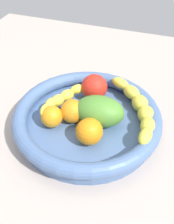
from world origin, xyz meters
The scene contains 9 objects.
kitchen_counter centered at (0.00, 0.00, 1.50)cm, with size 120.00×120.00×3.00cm, color #B0A197.
fruit_bowl centered at (0.00, 0.00, 6.12)cm, with size 36.42×36.42×6.04cm.
banana_draped_left centered at (3.86, 7.59, 8.14)cm, with size 17.39×10.63×4.29cm.
banana_draped_right centered at (5.86, -11.63, 8.32)cm, with size 22.47×14.79×4.57cm.
orange_front centered at (-0.79, 3.46, 8.38)cm, with size 5.91×5.91×5.91cm, color orange.
orange_mid_left centered at (-4.02, 7.56, 8.11)cm, with size 5.38×5.38×5.38cm, color orange.
orange_mid_right centered at (-6.10, -2.68, 8.52)cm, with size 6.19×6.19×6.19cm, color orange.
mango_green centered at (0.53, -2.96, 9.11)cm, with size 12.00×8.11×7.38cm, color #508C32.
tomato_red centered at (9.57, 1.24, 8.93)cm, with size 7.02×7.02×7.02cm, color red.
Camera 1 is at (-44.68, -15.58, 50.60)cm, focal length 42.00 mm.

